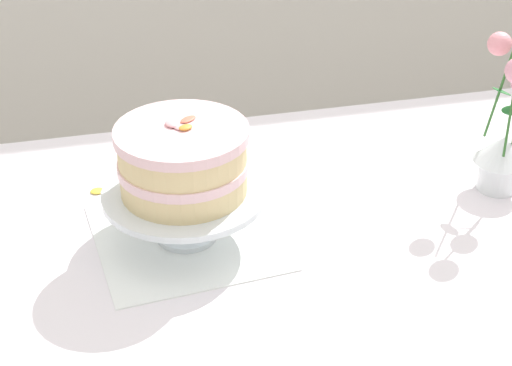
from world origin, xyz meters
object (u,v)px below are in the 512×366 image
(cake_stand, at_px, (185,199))
(layer_cake, at_px, (183,160))
(flower_vase, at_px, (504,137))
(dining_table, at_px, (303,287))

(cake_stand, relative_size, layer_cake, 1.27)
(layer_cake, bearing_deg, cake_stand, -91.16)
(layer_cake, relative_size, flower_vase, 0.74)
(dining_table, xyz_separation_m, flower_vase, (0.42, 0.10, 0.21))
(layer_cake, bearing_deg, flower_vase, 1.93)
(flower_vase, bearing_deg, dining_table, -166.81)
(layer_cake, xyz_separation_m, flower_vase, (0.62, 0.02, -0.05))
(dining_table, relative_size, flower_vase, 4.51)
(cake_stand, distance_m, flower_vase, 0.62)
(dining_table, xyz_separation_m, cake_stand, (-0.20, 0.08, 0.17))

